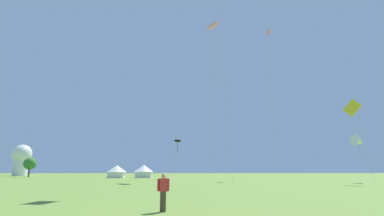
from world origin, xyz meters
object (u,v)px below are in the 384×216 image
at_px(kite_pink_parafoil, 213,26).
at_px(kite_yellow_diamond, 352,108).
at_px(person_spectator, 163,193).
at_px(tree_distant_left, 30,164).
at_px(festival_tent_left, 144,171).
at_px(observatory_dome, 22,158).
at_px(festival_tent_center, 117,171).
at_px(kite_black_parafoil, 178,141).
at_px(kite_pink_box, 268,33).
at_px(kite_white_delta, 359,141).

xyz_separation_m(kite_pink_parafoil, kite_yellow_diamond, (18.21, -18.88, -23.09)).
xyz_separation_m(person_spectator, tree_distant_left, (-40.37, 72.91, 2.91)).
bearing_deg(festival_tent_left, tree_distant_left, 163.52).
bearing_deg(observatory_dome, tree_distant_left, -57.66).
bearing_deg(festival_tent_center, observatory_dome, 143.27).
distance_m(kite_yellow_diamond, festival_tent_left, 50.96).
distance_m(kite_black_parafoil, tree_distant_left, 48.65).
height_order(kite_pink_box, tree_distant_left, kite_pink_box).
distance_m(kite_yellow_diamond, kite_black_parafoil, 34.23).
bearing_deg(tree_distant_left, kite_black_parafoil, -29.98).
bearing_deg(festival_tent_center, kite_white_delta, -35.35).
relative_size(festival_tent_center, tree_distant_left, 0.89).
distance_m(kite_pink_parafoil, festival_tent_left, 40.23).
height_order(kite_pink_box, kite_black_parafoil, kite_pink_box).
height_order(kite_black_parafoil, tree_distant_left, kite_black_parafoil).
distance_m(kite_white_delta, tree_distant_left, 82.75).
bearing_deg(person_spectator, kite_yellow_diamond, 43.96).
relative_size(kite_pink_parafoil, festival_tent_left, 6.95).
distance_m(kite_pink_box, person_spectator, 65.37).
distance_m(kite_white_delta, observatory_dome, 102.95).
height_order(kite_yellow_diamond, kite_pink_box, kite_pink_box).
bearing_deg(festival_tent_left, person_spectator, -83.79).
height_order(kite_yellow_diamond, tree_distant_left, kite_yellow_diamond).
distance_m(kite_yellow_diamond, kite_white_delta, 7.45).
height_order(person_spectator, observatory_dome, observatory_dome).
bearing_deg(observatory_dome, kite_black_parafoil, -38.59).
relative_size(kite_pink_box, person_spectator, 21.04).
distance_m(kite_pink_box, festival_tent_center, 52.16).
bearing_deg(festival_tent_center, kite_pink_box, -18.89).
bearing_deg(person_spectator, kite_pink_box, 64.47).
bearing_deg(kite_pink_box, kite_black_parafoil, -176.46).
bearing_deg(kite_yellow_diamond, kite_white_delta, 52.76).
height_order(festival_tent_center, festival_tent_left, festival_tent_left).
relative_size(kite_black_parafoil, festival_tent_left, 1.72).
height_order(kite_pink_parafoil, kite_pink_box, kite_pink_box).
distance_m(kite_pink_parafoil, kite_pink_box, 15.44).
bearing_deg(festival_tent_center, person_spectator, -77.64).
height_order(observatory_dome, tree_distant_left, observatory_dome).
relative_size(kite_yellow_diamond, observatory_dome, 1.17).
relative_size(kite_yellow_diamond, kite_black_parafoil, 1.46).
bearing_deg(kite_pink_parafoil, festival_tent_center, 142.64).
distance_m(kite_black_parafoil, festival_tent_left, 17.79).
relative_size(kite_black_parafoil, person_spectator, 4.99).
bearing_deg(kite_pink_box, observatory_dome, 151.36).
bearing_deg(observatory_dome, kite_yellow_diamond, -39.27).
height_order(kite_white_delta, festival_tent_center, kite_white_delta).
relative_size(observatory_dome, tree_distant_left, 1.96).
relative_size(kite_yellow_diamond, festival_tent_center, 2.58).
bearing_deg(kite_yellow_diamond, kite_pink_parafoil, 133.97).
xyz_separation_m(festival_tent_left, tree_distant_left, (-33.51, 9.92, 1.96)).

